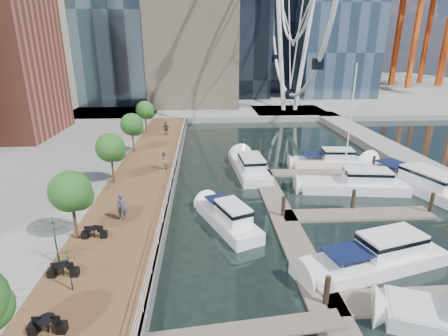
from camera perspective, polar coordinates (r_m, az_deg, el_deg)
ground at (r=20.97m, az=6.13°, el=-18.27°), size 520.00×520.00×0.00m
boardwalk at (r=34.20m, az=-13.13°, el=-2.36°), size 6.00×60.00×1.00m
seawall at (r=33.82m, az=-8.11°, el=-2.28°), size 0.25×60.00×1.00m
land_far at (r=119.09m, az=-2.00°, el=13.12°), size 200.00×114.00×1.00m
breakwater at (r=44.83m, az=27.77°, el=1.01°), size 4.00×60.00×1.00m
pier at (r=71.57m, az=10.56°, el=8.90°), size 14.00×12.00×1.00m
railing at (r=33.47m, az=-8.36°, el=-0.65°), size 0.10×60.00×1.05m
floating_docks at (r=31.12m, az=17.80°, el=-5.00°), size 16.00×34.00×2.60m
port_cranes at (r=132.78m, az=30.73°, el=19.70°), size 40.00×52.00×38.00m
street_trees at (r=32.62m, az=-18.06°, el=3.17°), size 2.60×42.60×4.60m
cafe_tables at (r=19.71m, az=-25.74°, el=-18.14°), size 2.50×13.70×0.74m
yacht_foreground at (r=23.87m, az=23.19°, el=-14.78°), size 10.26×5.26×2.15m
pedestrian_near at (r=25.91m, az=-16.32°, el=-6.15°), size 0.82×0.64×1.98m
pedestrian_mid at (r=35.59m, az=-9.83°, el=1.17°), size 0.98×1.10×1.88m
pedestrian_far at (r=50.05m, az=-9.44°, el=6.40°), size 1.23×0.82×1.94m
moored_yachts at (r=34.20m, az=19.25°, el=-3.86°), size 24.48×31.03×11.50m
cafe_seating at (r=19.73m, az=-27.50°, el=-15.09°), size 4.83×9.74×2.76m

